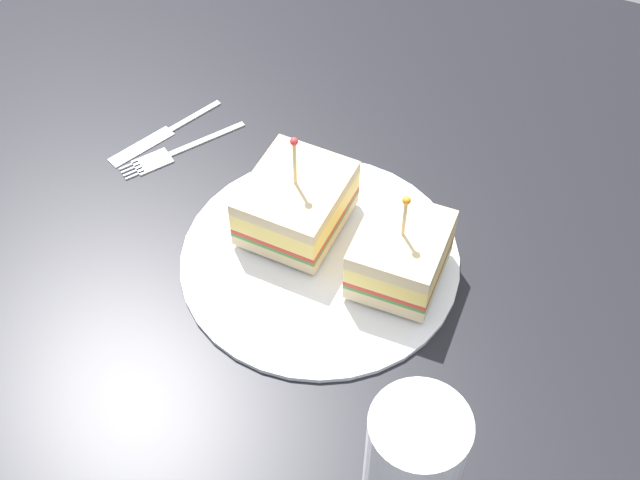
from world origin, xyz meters
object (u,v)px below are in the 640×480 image
sandwich_half_back (400,254)px  drink_glass (413,465)px  sandwich_half_front (296,203)px  knife (160,135)px  plate (320,258)px  fork (170,154)px

sandwich_half_back → drink_glass: size_ratio=0.90×
sandwich_half_front → knife: sandwich_half_front is taller
plate → fork: size_ratio=2.14×
sandwich_half_back → drink_glass: drink_glass is taller
sandwich_half_front → knife: bearing=-18.1°
drink_glass → knife: drink_glass is taller
plate → knife: bearing=-21.8°
sandwich_half_front → fork: bearing=-13.8°
sandwich_half_back → sandwich_half_front: bearing=-10.6°
plate → sandwich_half_back: 7.74cm
plate → sandwich_half_front: (3.39, -2.61, 3.08)cm
fork → knife: bearing=-41.8°
sandwich_half_front → drink_glass: size_ratio=0.96×
sandwich_half_front → plate: bearing=142.3°
drink_glass → fork: 40.75cm
sandwich_half_back → knife: (27.82, -7.64, -3.46)cm
plate → sandwich_half_back: size_ratio=2.50×
sandwich_half_front → knife: size_ratio=0.85×
drink_glass → knife: (35.00, -25.60, -4.56)cm
drink_glass → knife: size_ratio=0.88×
sandwich_half_back → knife: bearing=-15.3°
sandwich_half_front → fork: (15.25, -3.76, -3.37)cm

